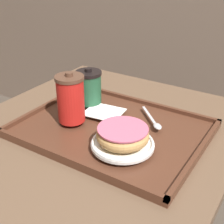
% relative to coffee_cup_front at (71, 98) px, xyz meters
% --- Properties ---
extents(cafe_table, '(0.77, 0.90, 0.75)m').
position_rel_coffee_cup_front_xyz_m(cafe_table, '(0.07, 0.01, -0.27)').
color(cafe_table, brown).
rests_on(cafe_table, ground_plane).
extents(serving_tray, '(0.52, 0.40, 0.02)m').
position_rel_coffee_cup_front_xyz_m(serving_tray, '(0.11, 0.04, -0.09)').
color(serving_tray, '#512D1E').
rests_on(serving_tray, cafe_table).
extents(napkin_paper, '(0.12, 0.11, 0.00)m').
position_rel_coffee_cup_front_xyz_m(napkin_paper, '(0.05, 0.09, -0.07)').
color(napkin_paper, white).
rests_on(napkin_paper, serving_tray).
extents(coffee_cup_front, '(0.08, 0.08, 0.15)m').
position_rel_coffee_cup_front_xyz_m(coffee_cup_front, '(0.00, 0.00, 0.00)').
color(coffee_cup_front, red).
rests_on(coffee_cup_front, serving_tray).
extents(coffee_cup_rear, '(0.08, 0.08, 0.12)m').
position_rel_coffee_cup_front_xyz_m(coffee_cup_rear, '(-0.03, 0.13, -0.02)').
color(coffee_cup_rear, '#235638').
rests_on(coffee_cup_rear, serving_tray).
extents(plate_with_chocolate_donut, '(0.16, 0.16, 0.01)m').
position_rel_coffee_cup_front_xyz_m(plate_with_chocolate_donut, '(0.20, -0.04, -0.06)').
color(plate_with_chocolate_donut, white).
rests_on(plate_with_chocolate_donut, serving_tray).
extents(donut_chocolate_glazed, '(0.13, 0.13, 0.04)m').
position_rel_coffee_cup_front_xyz_m(donut_chocolate_glazed, '(0.20, -0.04, -0.04)').
color(donut_chocolate_glazed, tan).
rests_on(donut_chocolate_glazed, plate_with_chocolate_donut).
extents(spoon, '(0.12, 0.12, 0.01)m').
position_rel_coffee_cup_front_xyz_m(spoon, '(0.22, 0.11, -0.07)').
color(spoon, silver).
rests_on(spoon, serving_tray).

